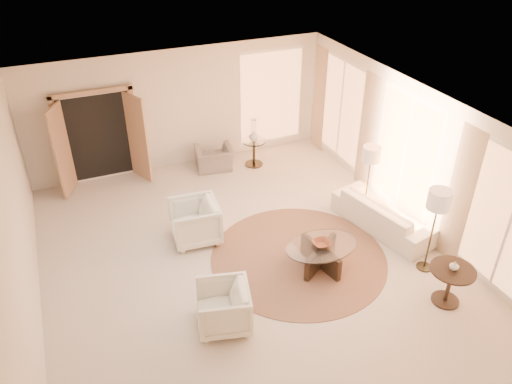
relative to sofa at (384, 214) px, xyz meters
name	(u,v)px	position (x,y,z in m)	size (l,w,h in m)	color
room	(243,193)	(-2.90, 0.17, 1.08)	(7.04, 8.04, 2.83)	beige
windows_right	(407,156)	(0.55, 0.27, 1.04)	(0.10, 6.40, 2.40)	#FFA566
window_back_corner	(271,97)	(-0.60, 4.12, 1.04)	(1.70, 0.10, 2.40)	#FFA566
curtains_right	(378,140)	(0.50, 1.17, 0.99)	(0.06, 5.20, 2.60)	tan
french_doors	(99,139)	(-4.80, 3.99, 0.75)	(1.95, 0.66, 2.16)	tan
area_rug	(298,257)	(-1.98, -0.21, -0.31)	(3.21, 3.21, 0.01)	#482A1E
sofa	(384,214)	(0.00, 0.00, 0.00)	(2.15, 0.84, 0.63)	white
armchair_left	(195,220)	(-3.55, 1.07, 0.13)	(0.87, 0.81, 0.89)	white
armchair_right	(223,306)	(-3.79, -1.21, 0.09)	(0.78, 0.73, 0.81)	white
accent_chair	(214,155)	(-2.33, 3.57, 0.06)	(0.85, 0.55, 0.75)	gray
coffee_table	(321,253)	(-1.75, -0.58, -0.01)	(1.72, 1.72, 0.48)	black
end_table	(451,280)	(-0.26, -2.13, 0.15)	(0.72, 0.72, 0.68)	black
side_table	(254,150)	(-1.37, 3.39, 0.08)	(0.56, 0.56, 0.65)	#2C261A
floor_lamp_near	(371,157)	(0.00, 0.66, 0.94)	(0.36, 0.36, 1.48)	#2C261A
floor_lamp_far	(439,203)	(-0.04, -1.32, 1.06)	(0.39, 0.39, 1.61)	#2C261A
bowl	(322,244)	(-1.75, -0.58, 0.21)	(0.31, 0.31, 0.08)	brown
end_vase	(454,266)	(-0.26, -2.13, 0.43)	(0.15, 0.15, 0.16)	silver
side_vase	(254,136)	(-1.37, 3.39, 0.45)	(0.24, 0.24, 0.25)	silver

